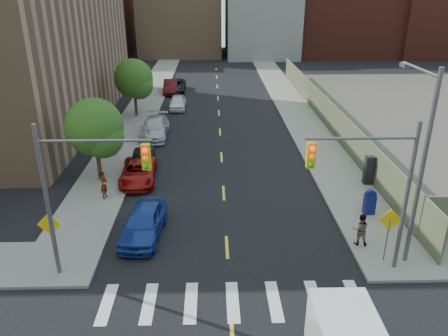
{
  "coord_description": "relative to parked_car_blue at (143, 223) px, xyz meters",
  "views": [
    {
      "loc": [
        -0.65,
        -10.2,
        11.99
      ],
      "look_at": [
        0.0,
        13.25,
        2.0
      ],
      "focal_mm": 35.0,
      "sensor_mm": 36.0,
      "label": 1
    }
  ],
  "objects": [
    {
      "name": "signal_ne",
      "position": [
        10.18,
        -3.15,
        3.74
      ],
      "size": [
        4.59,
        0.3,
        7.0
      ],
      "color": "#59595E",
      "rests_on": "ground"
    },
    {
      "name": "parked_car_blue",
      "position": [
        0.0,
        0.0,
        0.0
      ],
      "size": [
        2.25,
        4.76,
        1.57
      ],
      "primitive_type": "imported",
      "rotation": [
        0.0,
        0.0,
        -0.09
      ],
      "color": "navy",
      "rests_on": "ground"
    },
    {
      "name": "fence_north",
      "position": [
        13.8,
        18.85,
        0.46
      ],
      "size": [
        0.12,
        44.0,
        2.5
      ],
      "primitive_type": "cube",
      "color": "#6E704E",
      "rests_on": "ground"
    },
    {
      "name": "pedestrian_west",
      "position": [
        -2.9,
        4.14,
        0.19
      ],
      "size": [
        0.47,
        0.65,
        1.66
      ],
      "primitive_type": "imported",
      "rotation": [
        0.0,
        0.0,
        1.45
      ],
      "color": "gray",
      "rests_on": "sidewalk_nw"
    },
    {
      "name": "bg_bldg_midwest",
      "position": [
        -1.8,
        62.85,
        6.71
      ],
      "size": [
        14.0,
        16.0,
        15.0
      ],
      "primitive_type": "cube",
      "color": "#8C6B4C",
      "rests_on": "ground"
    },
    {
      "name": "sidewalk_nw",
      "position": [
        -3.55,
        32.35,
        -0.71
      ],
      "size": [
        3.5,
        73.0,
        0.15
      ],
      "primitive_type": "cube",
      "color": "gray",
      "rests_on": "ground"
    },
    {
      "name": "parked_car_silver",
      "position": [
        -1.3,
        15.68,
        -0.01
      ],
      "size": [
        2.19,
        5.38,
        1.56
      ],
      "primitive_type": "imported",
      "rotation": [
        0.0,
        0.0,
        0.0
      ],
      "color": "#B2B4BA",
      "rests_on": "ground"
    },
    {
      "name": "parked_car_red",
      "position": [
        -1.3,
        6.76,
        -0.13
      ],
      "size": [
        2.43,
        4.82,
        1.31
      ],
      "primitive_type": "imported",
      "rotation": [
        0.0,
        0.0,
        0.05
      ],
      "color": "maroon",
      "rests_on": "ground"
    },
    {
      "name": "bg_bldg_fareast",
      "position": [
        42.2,
        60.85,
        8.21
      ],
      "size": [
        14.0,
        16.0,
        18.0
      ],
      "primitive_type": "cube",
      "color": "#592319",
      "rests_on": "ground"
    },
    {
      "name": "tree_west_far",
      "position": [
        -3.8,
        21.89,
        2.69
      ],
      "size": [
        3.66,
        3.64,
        5.52
      ],
      "color": "#332114",
      "rests_on": "ground"
    },
    {
      "name": "parked_car_maroon",
      "position": [
        -1.3,
        31.54,
        -0.03
      ],
      "size": [
        1.79,
        4.63,
        1.5
      ],
      "primitive_type": "imported",
      "rotation": [
        0.0,
        0.0,
        0.04
      ],
      "color": "#450D0F",
      "rests_on": "ground"
    },
    {
      "name": "parked_car_grey",
      "position": [
        -0.82,
        32.49,
        -0.09
      ],
      "size": [
        2.3,
        4.98,
        1.38
      ],
      "primitive_type": "imported",
      "rotation": [
        0.0,
        0.0,
        0.0
      ],
      "color": "black",
      "rests_on": "ground"
    },
    {
      "name": "warn_sign_midwest",
      "position": [
        -3.6,
        10.85,
        1.21
      ],
      "size": [
        1.06,
        0.06,
        2.83
      ],
      "color": "#59595E",
      "rests_on": "ground"
    },
    {
      "name": "tree_west_near",
      "position": [
        -3.8,
        6.89,
        2.69
      ],
      "size": [
        3.66,
        3.64,
        5.52
      ],
      "color": "#332114",
      "rests_on": "ground"
    },
    {
      "name": "bg_bldg_east",
      "position": [
        26.2,
        62.85,
        7.21
      ],
      "size": [
        18.0,
        18.0,
        16.0
      ],
      "primitive_type": "cube",
      "color": "#592319",
      "rests_on": "ground"
    },
    {
      "name": "signal_nw",
      "position": [
        -1.78,
        -3.15,
        3.74
      ],
      "size": [
        4.59,
        0.3,
        7.0
      ],
      "color": "#59595E",
      "rests_on": "ground"
    },
    {
      "name": "bg_bldg_west",
      "position": [
        -17.8,
        60.85,
        5.21
      ],
      "size": [
        14.0,
        18.0,
        12.0
      ],
      "primitive_type": "cube",
      "color": "#592319",
      "rests_on": "ground"
    },
    {
      "name": "bg_bldg_center",
      "position": [
        12.2,
        60.85,
        4.21
      ],
      "size": [
        12.0,
        16.0,
        10.0
      ],
      "primitive_type": "cube",
      "color": "gray",
      "rests_on": "ground"
    },
    {
      "name": "parked_car_black",
      "position": [
        -1.3,
        8.96,
        -0.17
      ],
      "size": [
        1.33,
        3.75,
        1.23
      ],
      "primitive_type": "imported",
      "rotation": [
        0.0,
        0.0,
        0.01
      ],
      "color": "black",
      "rests_on": "ground"
    },
    {
      "name": "pedestrian_east",
      "position": [
        10.67,
        -1.27,
        0.18
      ],
      "size": [
        0.91,
        0.78,
        1.64
      ],
      "primitive_type": "imported",
      "rotation": [
        0.0,
        0.0,
        2.93
      ],
      "color": "gray",
      "rests_on": "sidewalk_ne"
    },
    {
      "name": "payphone",
      "position": [
        13.4,
        5.68,
        0.29
      ],
      "size": [
        0.55,
        0.45,
        1.85
      ],
      "primitive_type": "cube",
      "rotation": [
        0.0,
        0.0,
        -0.0
      ],
      "color": "black",
      "rests_on": "sidewalk_ne"
    },
    {
      "name": "warn_sign_ne",
      "position": [
        11.4,
        -2.65,
        1.21
      ],
      "size": [
        1.06,
        0.06,
        2.83
      ],
      "color": "#59595E",
      "rests_on": "ground"
    },
    {
      "name": "sidewalk_ne",
      "position": [
        11.95,
        32.35,
        -0.71
      ],
      "size": [
        3.5,
        73.0,
        0.15
      ],
      "primitive_type": "cube",
      "color": "gray",
      "rests_on": "ground"
    },
    {
      "name": "parked_car_white",
      "position": [
        0.0,
        24.5,
        -0.1
      ],
      "size": [
        1.65,
        4.03,
        1.37
      ],
      "primitive_type": "imported",
      "rotation": [
        0.0,
        0.0,
        0.01
      ],
      "color": "white",
      "rests_on": "ground"
    },
    {
      "name": "warn_sign_nw",
      "position": [
        -3.6,
        -2.65,
        1.21
      ],
      "size": [
        1.06,
        0.06,
        2.83
      ],
      "color": "#59595E",
      "rests_on": "ground"
    },
    {
      "name": "mailbox",
      "position": [
        12.18,
        1.79,
        0.06
      ],
      "size": [
        0.59,
        0.46,
        1.44
      ],
      "rotation": [
        0.0,
        0.0,
        0.01
      ],
      "color": "navy",
      "rests_on": "sidewalk_ne"
    },
    {
      "name": "streetlight_ne",
      "position": [
        12.4,
        -2.25,
        4.43
      ],
      "size": [
        0.25,
        3.7,
        9.0
      ],
      "color": "#59595E",
      "rests_on": "ground"
    }
  ]
}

